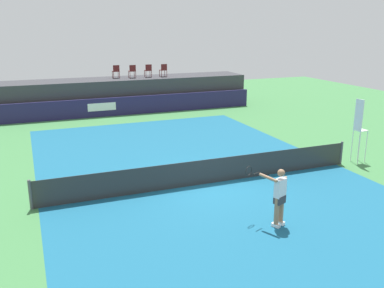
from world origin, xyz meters
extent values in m
plane|color=#3D7A42|center=(0.00, 3.00, 0.00)|extent=(48.00, 48.00, 0.00)
cube|color=#16597A|center=(0.00, 0.00, 0.00)|extent=(12.00, 22.00, 0.00)
cube|color=#231E4C|center=(0.00, 13.50, 0.60)|extent=(18.00, 0.20, 1.20)
cube|color=white|center=(-1.55, 13.39, 0.66)|extent=(1.80, 0.02, 0.50)
cube|color=#38383D|center=(0.00, 15.30, 1.10)|extent=(18.00, 2.80, 2.20)
cylinder|color=#561919|center=(0.10, 15.78, 2.42)|extent=(0.04, 0.04, 0.44)
cylinder|color=#561919|center=(-0.30, 15.78, 2.42)|extent=(0.04, 0.04, 0.44)
cylinder|color=#561919|center=(0.11, 15.38, 2.42)|extent=(0.04, 0.04, 0.44)
cylinder|color=#561919|center=(-0.30, 15.37, 2.42)|extent=(0.04, 0.04, 0.44)
cube|color=#561919|center=(-0.10, 15.58, 2.66)|extent=(0.44, 0.44, 0.03)
cube|color=#561919|center=(-0.09, 15.37, 2.88)|extent=(0.44, 0.03, 0.42)
cylinder|color=#561919|center=(1.18, 15.50, 2.42)|extent=(0.04, 0.04, 0.44)
cylinder|color=#561919|center=(0.78, 15.50, 2.42)|extent=(0.04, 0.04, 0.44)
cylinder|color=#561919|center=(1.18, 15.10, 2.42)|extent=(0.04, 0.04, 0.44)
cylinder|color=#561919|center=(0.78, 15.09, 2.42)|extent=(0.04, 0.04, 0.44)
cube|color=#561919|center=(0.98, 15.30, 2.66)|extent=(0.44, 0.44, 0.03)
cube|color=#561919|center=(0.98, 15.09, 2.88)|extent=(0.44, 0.03, 0.42)
cylinder|color=#561919|center=(2.31, 15.48, 2.42)|extent=(0.04, 0.04, 0.44)
cylinder|color=#561919|center=(1.91, 15.48, 2.42)|extent=(0.04, 0.04, 0.44)
cylinder|color=#561919|center=(2.31, 15.07, 2.42)|extent=(0.04, 0.04, 0.44)
cylinder|color=#561919|center=(1.91, 15.08, 2.42)|extent=(0.04, 0.04, 0.44)
cube|color=#561919|center=(2.11, 15.28, 2.66)|extent=(0.44, 0.44, 0.03)
cube|color=#561919|center=(2.11, 15.07, 2.88)|extent=(0.44, 0.03, 0.42)
cylinder|color=#561919|center=(3.38, 15.39, 2.42)|extent=(0.04, 0.04, 0.44)
cylinder|color=#561919|center=(2.98, 15.37, 2.42)|extent=(0.04, 0.04, 0.44)
cylinder|color=#561919|center=(3.40, 14.99, 2.42)|extent=(0.04, 0.04, 0.44)
cylinder|color=#561919|center=(3.00, 14.97, 2.42)|extent=(0.04, 0.04, 0.44)
cube|color=#561919|center=(3.19, 15.18, 2.66)|extent=(0.46, 0.46, 0.03)
cube|color=#561919|center=(3.20, 14.97, 2.88)|extent=(0.44, 0.05, 0.42)
cylinder|color=white|center=(7.34, -0.19, 0.70)|extent=(0.04, 0.04, 1.40)
cylinder|color=white|center=(7.32, 0.21, 0.70)|extent=(0.04, 0.04, 1.40)
cylinder|color=white|center=(6.94, -0.21, 0.70)|extent=(0.04, 0.04, 1.40)
cylinder|color=white|center=(6.92, 0.19, 0.70)|extent=(0.04, 0.04, 1.40)
cube|color=white|center=(7.13, 0.00, 1.41)|extent=(0.46, 0.46, 0.03)
cube|color=white|center=(6.92, -0.01, 2.09)|extent=(0.05, 0.44, 1.33)
cube|color=#2D2D2D|center=(0.00, 0.00, 0.47)|extent=(12.40, 0.02, 0.95)
cylinder|color=#4C4C51|center=(-6.20, 0.00, 0.50)|extent=(0.10, 0.10, 1.00)
cylinder|color=#4C4C51|center=(6.20, 0.00, 0.50)|extent=(0.10, 0.10, 1.00)
cube|color=white|center=(0.68, -3.88, 0.05)|extent=(0.21, 0.29, 0.10)
cylinder|color=#997051|center=(0.68, -3.88, 0.51)|extent=(0.14, 0.14, 0.82)
cube|color=white|center=(0.46, -3.98, 0.05)|extent=(0.21, 0.29, 0.10)
cylinder|color=#997051|center=(0.46, -3.98, 0.51)|extent=(0.14, 0.14, 0.82)
cube|color=#333338|center=(0.57, -3.93, 0.84)|extent=(0.40, 0.33, 0.24)
cube|color=silver|center=(0.57, -3.93, 1.20)|extent=(0.41, 0.32, 0.56)
sphere|color=#997051|center=(0.57, -3.93, 1.66)|extent=(0.22, 0.22, 0.22)
cylinder|color=#997051|center=(0.79, -3.84, 1.18)|extent=(0.09, 0.09, 0.60)
cylinder|color=#997051|center=(0.25, -3.78, 1.50)|extent=(0.32, 0.59, 0.14)
cylinder|color=black|center=(0.08, -3.39, 1.53)|extent=(0.29, 0.15, 0.03)
torus|color=black|center=(-0.03, -3.12, 1.53)|extent=(0.29, 0.14, 0.30)
camera|label=1|loc=(-6.01, -13.59, 5.75)|focal=39.53mm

